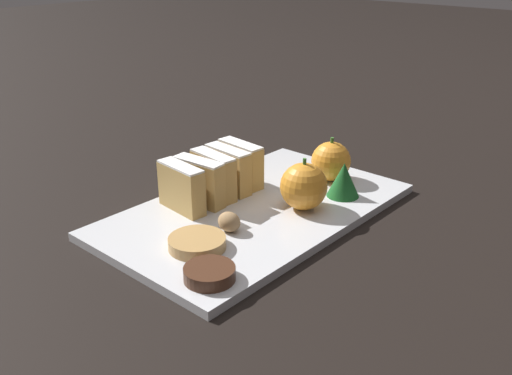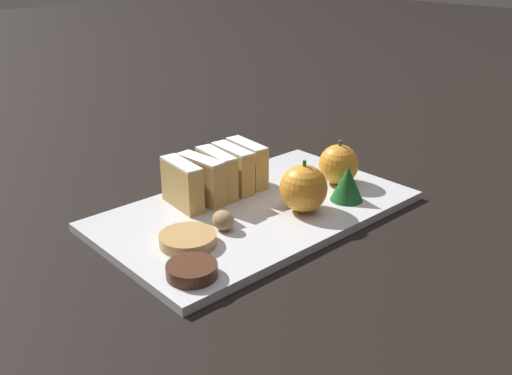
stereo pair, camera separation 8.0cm
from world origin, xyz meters
The scene contains 13 objects.
ground_plane centered at (0.00, 0.00, 0.00)m, with size 6.00×6.00×0.00m, color black.
serving_platter centered at (0.00, 0.00, 0.01)m, with size 0.26×0.44×0.01m.
stollen_slice_front centered at (-0.07, -0.08, 0.05)m, with size 0.08×0.03×0.07m.
stollen_slice_second centered at (-0.07, -0.04, 0.05)m, with size 0.08×0.03×0.07m.
stollen_slice_third centered at (-0.07, -0.01, 0.05)m, with size 0.08×0.03×0.07m.
stollen_slice_fourth centered at (-0.07, 0.02, 0.05)m, with size 0.08×0.03×0.07m.
stollen_slice_fifth centered at (-0.07, 0.05, 0.05)m, with size 0.08×0.03×0.07m.
orange_near centered at (0.05, 0.04, 0.05)m, with size 0.07×0.07×0.07m.
orange_far centered at (0.02, 0.15, 0.04)m, with size 0.06×0.06×0.07m.
walnut centered at (0.02, -0.08, 0.03)m, with size 0.03×0.03×0.03m.
chocolate_cookie centered at (0.09, -0.18, 0.02)m, with size 0.06×0.06×0.02m.
gingerbread_cookie centered at (0.02, -0.14, 0.02)m, with size 0.07×0.07×0.01m.
evergreen_sprig centered at (0.07, 0.11, 0.04)m, with size 0.05×0.05×0.05m.
Camera 1 is at (0.49, -0.55, 0.36)m, focal length 40.00 mm.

